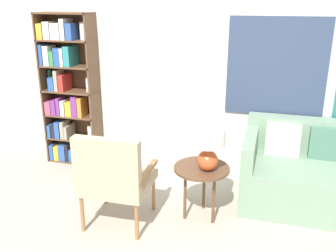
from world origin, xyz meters
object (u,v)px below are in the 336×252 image
Objects in this scene: couch at (325,176)px; table_lamp at (208,144)px; bookshelf at (67,89)px; armchair at (113,175)px; side_table at (201,172)px.

table_lamp is at bearing -150.52° from couch.
couch is at bearing -5.31° from bookshelf.
side_table is at bearing 28.24° from armchair.
table_lamp reaches higher than armchair.
side_table is at bearing -153.49° from couch.
couch reaches higher than side_table.
bookshelf is 2.03× the size of armchair.
armchair is at bearing -47.06° from bookshelf.
bookshelf is at bearing 174.69° from couch.
armchair is 0.57× the size of couch.
table_lamp is (0.06, -0.04, 0.32)m from side_table.
side_table is 1.29× the size of table_lamp.
couch is 1.38m from table_lamp.
armchair is 1.75× the size of side_table.
armchair is at bearing -151.76° from side_table.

